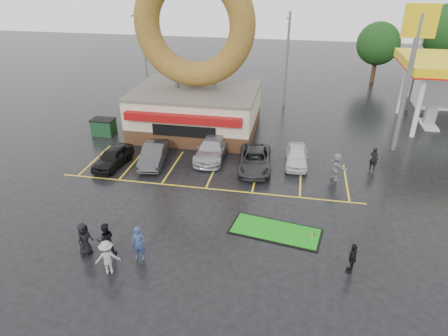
% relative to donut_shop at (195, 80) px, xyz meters
% --- Properties ---
extents(ground, '(120.00, 120.00, 0.00)m').
position_rel_donut_shop_xyz_m(ground, '(3.00, -12.97, -4.46)').
color(ground, black).
rests_on(ground, ground).
extents(donut_shop, '(10.20, 8.70, 13.50)m').
position_rel_donut_shop_xyz_m(donut_shop, '(0.00, 0.00, 0.00)').
color(donut_shop, '#472B19').
rests_on(donut_shop, ground).
extents(shell_sign, '(2.20, 0.36, 10.60)m').
position_rel_donut_shop_xyz_m(shell_sign, '(16.00, -0.97, 2.91)').
color(shell_sign, slate).
rests_on(shell_sign, ground).
extents(streetlight_left, '(0.40, 2.21, 9.00)m').
position_rel_donut_shop_xyz_m(streetlight_left, '(-7.00, 6.95, 0.32)').
color(streetlight_left, slate).
rests_on(streetlight_left, ground).
extents(streetlight_mid, '(0.40, 2.21, 9.00)m').
position_rel_donut_shop_xyz_m(streetlight_mid, '(7.00, 7.95, 0.32)').
color(streetlight_mid, slate).
rests_on(streetlight_mid, ground).
extents(streetlight_right, '(0.40, 2.21, 9.00)m').
position_rel_donut_shop_xyz_m(streetlight_right, '(19.00, 8.95, 0.32)').
color(streetlight_right, slate).
rests_on(streetlight_right, ground).
extents(tree_far_d, '(4.90, 4.90, 7.00)m').
position_rel_donut_shop_xyz_m(tree_far_d, '(17.00, 19.03, 0.07)').
color(tree_far_d, '#332114').
rests_on(tree_far_d, ground).
extents(car_black, '(2.02, 4.07, 1.33)m').
position_rel_donut_shop_xyz_m(car_black, '(-4.22, -7.64, -3.80)').
color(car_black, black).
rests_on(car_black, ground).
extents(car_dgrey, '(2.05, 4.45, 1.41)m').
position_rel_donut_shop_xyz_m(car_dgrey, '(-1.49, -6.73, -3.76)').
color(car_dgrey, '#323335').
rests_on(car_dgrey, ground).
extents(car_silver, '(2.05, 5.01, 1.45)m').
position_rel_donut_shop_xyz_m(car_silver, '(2.42, -4.97, -3.74)').
color(car_silver, '#A1A1A6').
rests_on(car_silver, ground).
extents(car_grey, '(2.62, 4.98, 1.34)m').
position_rel_donut_shop_xyz_m(car_grey, '(5.76, -6.18, -3.80)').
color(car_grey, '#2B2B2E').
rests_on(car_grey, ground).
extents(car_white, '(1.66, 3.93, 1.33)m').
position_rel_donut_shop_xyz_m(car_white, '(8.63, -4.97, -3.80)').
color(car_white, silver).
rests_on(car_white, ground).
extents(person_blue, '(0.72, 0.52, 1.83)m').
position_rel_donut_shop_xyz_m(person_blue, '(1.38, -16.84, -3.55)').
color(person_blue, navy).
rests_on(person_blue, ground).
extents(person_blackjkt, '(1.12, 1.05, 1.83)m').
position_rel_donut_shop_xyz_m(person_blackjkt, '(-0.32, -16.86, -3.55)').
color(person_blackjkt, black).
rests_on(person_blackjkt, ground).
extents(person_hoodie, '(1.31, 1.05, 1.78)m').
position_rel_donut_shop_xyz_m(person_hoodie, '(0.33, -18.06, -3.58)').
color(person_hoodie, gray).
rests_on(person_hoodie, ground).
extents(person_bystander, '(0.75, 0.97, 1.77)m').
position_rel_donut_shop_xyz_m(person_bystander, '(-1.40, -16.98, -3.58)').
color(person_bystander, black).
rests_on(person_bystander, ground).
extents(person_cameraman, '(0.62, 1.00, 1.58)m').
position_rel_donut_shop_xyz_m(person_cameraman, '(11.48, -15.84, -3.67)').
color(person_cameraman, black).
rests_on(person_cameraman, ground).
extents(person_walker_near, '(1.41, 1.83, 1.93)m').
position_rel_donut_shop_xyz_m(person_walker_near, '(11.26, -6.77, -3.50)').
color(person_walker_near, gray).
rests_on(person_walker_near, ground).
extents(person_walker_far, '(0.72, 0.66, 1.65)m').
position_rel_donut_shop_xyz_m(person_walker_far, '(13.92, -4.73, -3.64)').
color(person_walker_far, black).
rests_on(person_walker_far, ground).
extents(dumpster, '(1.83, 1.24, 1.30)m').
position_rel_donut_shop_xyz_m(dumpster, '(-7.47, -2.36, -3.81)').
color(dumpster, '#1A4524').
rests_on(dumpster, ground).
extents(putting_green, '(5.14, 2.86, 0.61)m').
position_rel_donut_shop_xyz_m(putting_green, '(7.78, -13.39, -4.43)').
color(putting_green, black).
rests_on(putting_green, ground).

